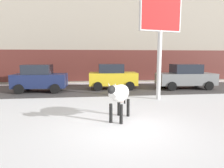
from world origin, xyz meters
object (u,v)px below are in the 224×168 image
(car_navy_hatchback, at_px, (40,78))
(pedestrian_by_cars, at_px, (118,74))
(car_yellow_hatchback, at_px, (112,77))
(billboard, at_px, (160,21))
(cow_holstein, at_px, (119,94))
(pedestrian_far_left, at_px, (199,73))
(car_grey_sedan, at_px, (185,77))

(car_navy_hatchback, distance_m, pedestrian_by_cars, 6.88)
(car_yellow_hatchback, bearing_deg, billboard, -62.29)
(cow_holstein, relative_size, pedestrian_far_left, 1.09)
(cow_holstein, distance_m, car_yellow_hatchback, 7.53)
(car_grey_sedan, relative_size, pedestrian_far_left, 2.47)
(car_grey_sedan, relative_size, pedestrian_by_cars, 2.47)
(car_grey_sedan, height_order, pedestrian_by_cars, car_grey_sedan)
(billboard, bearing_deg, cow_holstein, -128.85)
(cow_holstein, distance_m, car_navy_hatchback, 8.17)
(cow_holstein, relative_size, pedestrian_by_cars, 1.09)
(billboard, bearing_deg, car_grey_sedan, 45.72)
(car_navy_hatchback, bearing_deg, pedestrian_by_cars, 29.60)
(billboard, height_order, car_yellow_hatchback, billboard)
(billboard, distance_m, pedestrian_by_cars, 7.71)
(billboard, relative_size, car_grey_sedan, 1.30)
(car_yellow_hatchback, xyz_separation_m, pedestrian_far_left, (8.47, 2.80, -0.05))
(cow_holstein, relative_size, car_grey_sedan, 0.44)
(billboard, relative_size, pedestrian_far_left, 3.21)
(billboard, distance_m, pedestrian_far_left, 9.93)
(cow_holstein, distance_m, pedestrian_far_left, 13.80)
(billboard, height_order, car_grey_sedan, billboard)
(car_grey_sedan, bearing_deg, pedestrian_far_left, 48.05)
(billboard, bearing_deg, car_navy_hatchback, 154.72)
(car_navy_hatchback, relative_size, car_grey_sedan, 0.84)
(billboard, distance_m, car_grey_sedan, 5.90)
(billboard, height_order, car_navy_hatchback, billboard)
(car_navy_hatchback, xyz_separation_m, pedestrian_by_cars, (5.98, 3.40, -0.05))
(cow_holstein, xyz_separation_m, billboard, (2.81, 3.49, 3.31))
(car_yellow_hatchback, height_order, pedestrian_by_cars, car_yellow_hatchback)
(pedestrian_by_cars, xyz_separation_m, pedestrian_far_left, (7.58, 0.00, 0.00))
(car_grey_sedan, bearing_deg, car_yellow_hatchback, 174.23)
(car_grey_sedan, xyz_separation_m, pedestrian_far_left, (3.01, 3.35, -0.03))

